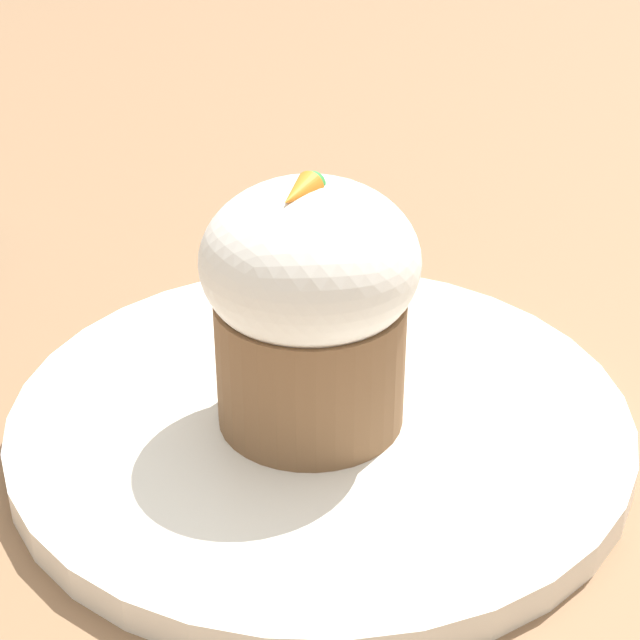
{
  "coord_description": "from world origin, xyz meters",
  "views": [
    {
      "loc": [
        0.33,
        0.19,
        0.27
      ],
      "look_at": [
        0.01,
        0.0,
        0.06
      ],
      "focal_mm": 60.0,
      "sensor_mm": 36.0,
      "label": 1
    }
  ],
  "objects": [
    {
      "name": "carrot_cake",
      "position": [
        0.01,
        0.0,
        0.07
      ],
      "size": [
        0.09,
        0.09,
        0.11
      ],
      "color": "brown",
      "rests_on": "dessert_plate"
    },
    {
      "name": "ground_plane",
      "position": [
        0.0,
        0.0,
        0.0
      ],
      "size": [
        4.0,
        4.0,
        0.0
      ],
      "primitive_type": "plane",
      "color": "#846042"
    },
    {
      "name": "spoon",
      "position": [
        -0.03,
        -0.01,
        0.02
      ],
      "size": [
        0.09,
        0.08,
        0.01
      ],
      "color": "silver",
      "rests_on": "dessert_plate"
    },
    {
      "name": "dessert_plate",
      "position": [
        0.0,
        0.0,
        0.01
      ],
      "size": [
        0.26,
        0.26,
        0.01
      ],
      "color": "white",
      "rests_on": "ground_plane"
    }
  ]
}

